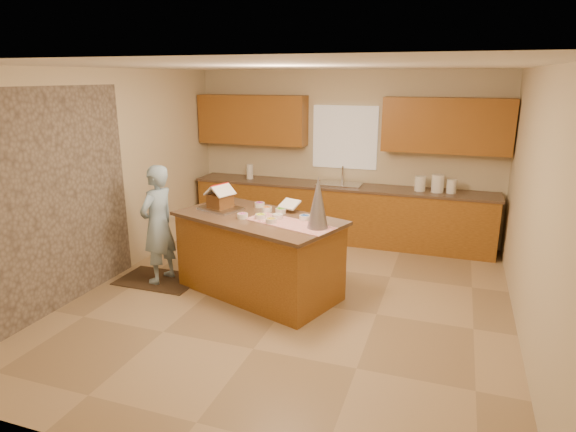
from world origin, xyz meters
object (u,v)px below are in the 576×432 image
object	(u,v)px
tinsel_tree	(318,203)
gingerbread_house	(220,199)
island_base	(259,257)
boy	(158,224)

from	to	relation	value
tinsel_tree	gingerbread_house	world-z (taller)	tinsel_tree
island_base	tinsel_tree	bearing A→B (deg)	3.67
island_base	boy	world-z (taller)	boy
gingerbread_house	island_base	bearing A→B (deg)	-14.12
tinsel_tree	boy	bearing A→B (deg)	176.66
island_base	boy	xyz separation A→B (m)	(-1.35, -0.10, 0.31)
island_base	gingerbread_house	distance (m)	0.88
tinsel_tree	gingerbread_house	size ratio (longest dim) A/B	1.55
tinsel_tree	gingerbread_house	xyz separation A→B (m)	(-1.37, 0.37, -0.15)
gingerbread_house	boy	bearing A→B (deg)	-162.58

